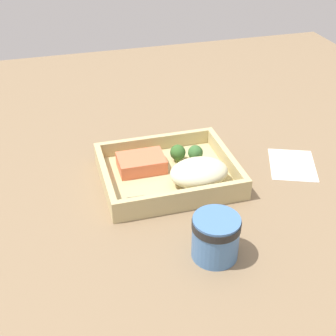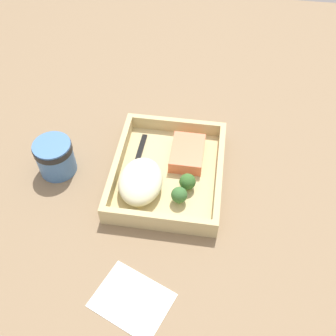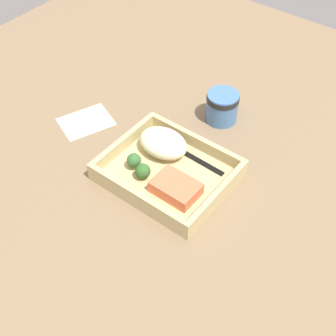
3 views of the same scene
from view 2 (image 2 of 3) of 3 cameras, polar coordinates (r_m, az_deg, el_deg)
The scene contains 10 objects.
ground_plane at distance 82.52cm, azimuth 0.00°, elevation -1.65°, with size 160.00×160.00×2.00cm, color #7F674B.
takeout_tray at distance 81.27cm, azimuth 0.00°, elevation -0.95°, with size 26.45×21.96×1.20cm, color tan.
tray_rim at distance 79.60cm, azimuth 0.00°, elevation 0.03°, with size 26.45×21.96×3.14cm.
salmon_fillet at distance 82.52cm, azimuth 2.81°, elevation 2.17°, with size 9.46×6.73×2.85cm, color #E76D48.
mashed_potatoes at distance 76.42cm, azimuth -3.99°, elevation -1.94°, with size 11.52×8.56×4.99cm, color beige.
broccoli_floret_1 at distance 74.82cm, azimuth 1.64°, elevation -3.96°, with size 3.15×3.15×3.71cm.
broccoli_floret_2 at distance 76.89cm, azimuth 2.85°, elevation -2.02°, with size 3.27×3.27×3.69cm.
fork at distance 82.06cm, azimuth -4.69°, elevation 0.38°, with size 15.84×2.30×0.44cm.
paper_cup at distance 83.04cm, azimuth -16.11°, elevation 1.70°, with size 7.82×7.82×7.55cm.
receipt_slip at distance 68.59cm, azimuth -5.25°, elevation -18.55°, with size 9.35×12.13×0.24cm, color white.
Camera 2 is at (50.59, 7.38, 63.78)cm, focal length 42.00 mm.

